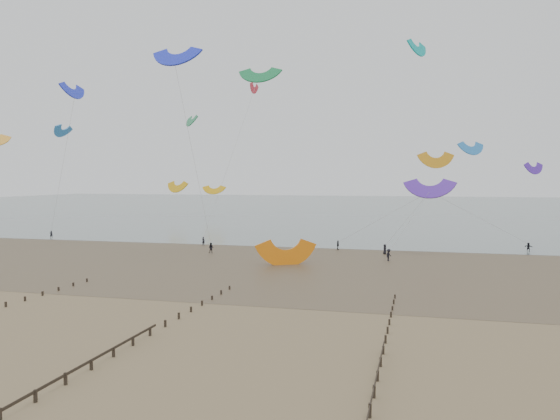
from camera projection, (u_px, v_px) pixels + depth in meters
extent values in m
plane|color=brown|center=(144.00, 313.00, 49.90)|extent=(500.00, 500.00, 0.00)
plane|color=#475654|center=(363.00, 206.00, 243.31)|extent=(500.00, 500.00, 0.00)
plane|color=#473A28|center=(256.00, 259.00, 83.75)|extent=(500.00, 500.00, 0.00)
ellipsoid|color=slate|center=(104.00, 267.00, 75.64)|extent=(23.60, 14.36, 0.01)
ellipsoid|color=slate|center=(336.00, 259.00, 83.67)|extent=(33.64, 18.32, 0.01)
ellipsoid|color=slate|center=(52.00, 247.00, 98.51)|extent=(26.95, 14.22, 0.01)
cube|color=black|center=(6.00, 305.00, 52.24)|extent=(0.16, 0.16, 0.59)
cube|color=black|center=(25.00, 299.00, 54.79)|extent=(0.16, 0.16, 0.57)
cube|color=black|center=(43.00, 294.00, 57.33)|extent=(0.16, 0.16, 0.54)
cube|color=black|center=(59.00, 289.00, 59.88)|extent=(0.16, 0.16, 0.51)
cube|color=black|center=(73.00, 285.00, 62.42)|extent=(0.16, 0.16, 0.48)
cube|color=black|center=(87.00, 281.00, 64.97)|extent=(0.16, 0.16, 0.45)
cube|color=black|center=(0.00, 416.00, 27.41)|extent=(0.16, 0.16, 0.83)
cube|color=black|center=(35.00, 396.00, 29.96)|extent=(0.16, 0.16, 0.80)
cube|color=black|center=(66.00, 379.00, 32.50)|extent=(0.16, 0.16, 0.77)
cube|color=black|center=(91.00, 365.00, 35.05)|extent=(0.16, 0.16, 0.74)
cube|color=black|center=(114.00, 353.00, 37.59)|extent=(0.16, 0.16, 0.71)
cube|color=black|center=(133.00, 342.00, 40.14)|extent=(0.16, 0.16, 0.68)
cube|color=black|center=(150.00, 332.00, 42.68)|extent=(0.16, 0.16, 0.65)
cube|color=black|center=(165.00, 324.00, 45.23)|extent=(0.16, 0.16, 0.62)
cube|color=black|center=(179.00, 316.00, 47.78)|extent=(0.16, 0.16, 0.59)
cube|color=black|center=(191.00, 310.00, 50.32)|extent=(0.16, 0.16, 0.57)
cube|color=black|center=(202.00, 303.00, 52.87)|extent=(0.16, 0.16, 0.54)
cube|color=black|center=(212.00, 298.00, 55.41)|extent=(0.16, 0.16, 0.51)
cube|color=black|center=(221.00, 293.00, 57.96)|extent=(0.16, 0.16, 0.48)
cube|color=black|center=(230.00, 288.00, 60.50)|extent=(0.16, 0.16, 0.45)
cube|color=black|center=(6.00, 407.00, 27.84)|extent=(0.06, 32.50, 0.18)
cube|color=black|center=(370.00, 411.00, 28.04)|extent=(0.16, 0.16, 0.77)
cube|color=black|center=(374.00, 392.00, 30.58)|extent=(0.16, 0.16, 0.74)
cube|color=black|center=(378.00, 376.00, 33.13)|extent=(0.16, 0.16, 0.71)
cube|color=black|center=(381.00, 362.00, 35.67)|extent=(0.16, 0.16, 0.68)
cube|color=black|center=(383.00, 350.00, 38.22)|extent=(0.16, 0.16, 0.65)
cube|color=black|center=(386.00, 340.00, 40.76)|extent=(0.16, 0.16, 0.62)
cube|color=black|center=(388.00, 331.00, 43.31)|extent=(0.16, 0.16, 0.59)
cube|color=black|center=(389.00, 322.00, 45.85)|extent=(0.16, 0.16, 0.57)
cube|color=black|center=(391.00, 315.00, 48.40)|extent=(0.16, 0.16, 0.54)
cube|color=black|center=(392.00, 308.00, 50.95)|extent=(0.16, 0.16, 0.51)
cube|color=black|center=(394.00, 302.00, 53.49)|extent=(0.16, 0.16, 0.48)
cube|color=black|center=(395.00, 297.00, 56.04)|extent=(0.16, 0.16, 0.45)
imported|color=black|center=(203.00, 241.00, 100.74)|extent=(0.65, 0.50, 1.59)
imported|color=black|center=(389.00, 255.00, 81.59)|extent=(1.13, 1.35, 1.81)
imported|color=black|center=(385.00, 249.00, 88.83)|extent=(0.82, 0.95, 1.65)
imported|color=black|center=(528.00, 247.00, 92.36)|extent=(1.45, 0.99, 1.50)
imported|color=black|center=(338.00, 245.00, 94.25)|extent=(0.43, 0.98, 1.65)
imported|color=black|center=(51.00, 234.00, 113.19)|extent=(0.67, 0.64, 1.55)
imported|color=black|center=(211.00, 248.00, 90.09)|extent=(0.94, 0.79, 1.74)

